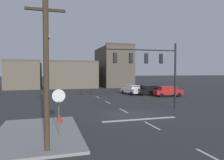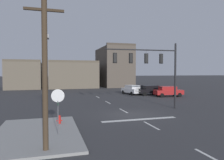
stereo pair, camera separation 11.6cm
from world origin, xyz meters
TOP-DOWN VIEW (x-y plane):
  - ground_plane at (0.00, 0.00)m, footprint 400.00×400.00m
  - sidewalk_near_corner at (-7.73, -4.00)m, footprint 5.00×8.00m
  - stop_bar_paint at (0.00, -2.00)m, footprint 6.40×0.50m
  - lane_centreline at (0.00, 2.00)m, footprint 0.16×26.40m
  - signal_mast_near_side at (3.09, 1.99)m, footprint 7.62×0.73m
  - stop_sign at (-6.51, -4.92)m, footprint 0.76×0.64m
  - car_lot_nearside at (8.98, 14.51)m, footprint 4.63×2.41m
  - car_lot_middle at (10.79, 11.52)m, footprint 4.59×2.27m
  - car_lot_farside at (6.47, 16.05)m, footprint 2.51×4.65m
  - utility_pole at (-7.15, -7.07)m, footprint 2.20×2.76m
  - fire_hydrant at (-6.34, -2.15)m, footprint 0.40×0.30m
  - building_row at (1.22, 36.84)m, footprint 29.95×13.72m

SIDE VIEW (x-z plane):
  - ground_plane at x=0.00m, z-range 0.00..0.00m
  - lane_centreline at x=0.00m, z-range 0.00..0.01m
  - stop_bar_paint at x=0.00m, z-range 0.00..0.01m
  - sidewalk_near_corner at x=-7.73m, z-range 0.00..0.15m
  - fire_hydrant at x=-6.34m, z-range -0.05..0.70m
  - car_lot_nearside at x=8.98m, z-range 0.05..1.66m
  - car_lot_middle at x=10.79m, z-range 0.05..1.66m
  - car_lot_farside at x=6.47m, z-range 0.05..1.66m
  - stop_sign at x=-6.51m, z-range 0.73..3.56m
  - building_row at x=1.22m, z-range -1.43..9.46m
  - utility_pole at x=-7.15m, z-range 0.44..8.56m
  - signal_mast_near_side at x=3.09m, z-range 1.28..8.17m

